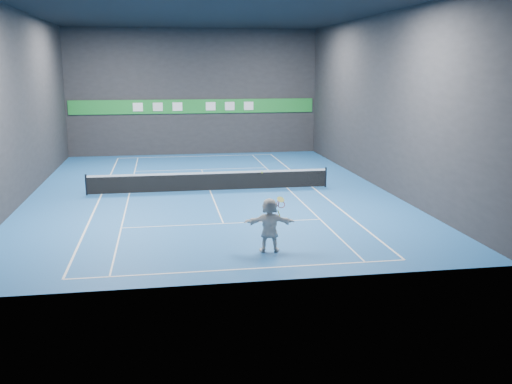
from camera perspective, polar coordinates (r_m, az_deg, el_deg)
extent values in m
plane|color=#1C569B|center=(29.70, -4.61, 0.11)|extent=(26.00, 26.00, 0.00)
plane|color=black|center=(29.14, -4.93, 17.67)|extent=(26.00, 26.00, 0.00)
cube|color=#252528|center=(42.03, -6.25, 9.87)|extent=(18.00, 0.10, 9.00)
cube|color=#252528|center=(16.20, -0.95, 6.01)|extent=(18.00, 0.10, 9.00)
cube|color=#252528|center=(29.73, -22.50, 8.00)|extent=(0.10, 26.00, 9.00)
cube|color=#252528|center=(31.13, 12.18, 8.81)|extent=(0.10, 26.00, 9.00)
cube|color=white|center=(18.31, -1.41, -7.72)|extent=(10.98, 0.08, 0.01)
cube|color=white|center=(41.36, -6.02, 3.58)|extent=(10.98, 0.08, 0.01)
cube|color=white|center=(29.77, -15.20, -0.26)|extent=(0.08, 23.78, 0.01)
cube|color=white|center=(30.63, 5.68, 0.47)|extent=(0.08, 23.78, 0.01)
cube|color=white|center=(29.65, -12.55, -0.16)|extent=(0.06, 23.78, 0.01)
cube|color=white|center=(30.30, 3.16, 0.38)|extent=(0.06, 23.78, 0.01)
cube|color=white|center=(23.51, -3.28, -3.16)|extent=(8.23, 0.06, 0.01)
cube|color=white|center=(35.96, -5.48, 2.26)|extent=(8.23, 0.06, 0.01)
cube|color=white|center=(29.70, -4.61, 0.11)|extent=(0.06, 12.80, 0.01)
imported|color=silver|center=(19.75, 1.36, -3.31)|extent=(1.83, 0.78, 1.91)
sphere|color=#CAE325|center=(19.43, 0.61, 1.98)|extent=(0.06, 0.06, 0.06)
cylinder|color=black|center=(29.74, -16.62, 0.70)|extent=(0.10, 0.10, 1.07)
cylinder|color=black|center=(30.71, 6.98, 1.49)|extent=(0.10, 0.10, 1.07)
cube|color=black|center=(29.60, -4.63, 1.00)|extent=(12.40, 0.03, 0.86)
cube|color=white|center=(29.51, -4.64, 1.91)|extent=(12.40, 0.04, 0.10)
cube|color=#1D852F|center=(42.02, -6.21, 8.51)|extent=(17.64, 0.06, 1.00)
cube|color=white|center=(41.93, -11.73, 8.32)|extent=(0.70, 0.04, 0.60)
cube|color=silver|center=(41.90, -9.80, 8.39)|extent=(0.70, 0.04, 0.60)
cube|color=white|center=(41.91, -7.86, 8.46)|extent=(0.70, 0.04, 0.60)
cube|color=white|center=(42.05, -4.56, 8.54)|extent=(0.70, 0.04, 0.60)
cube|color=white|center=(42.19, -2.64, 8.58)|extent=(0.70, 0.04, 0.60)
cube|color=white|center=(42.38, -0.74, 8.61)|extent=(0.70, 0.04, 0.60)
torus|color=red|center=(19.69, 2.48, -1.23)|extent=(0.43, 0.32, 0.32)
cylinder|color=#BED34A|center=(19.65, 2.48, -0.75)|extent=(0.38, 0.31, 0.23)
cylinder|color=red|center=(19.68, 2.28, -1.20)|extent=(0.04, 0.12, 0.18)
cylinder|color=yellow|center=(19.74, 2.30, -2.15)|extent=(0.13, 0.12, 0.25)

